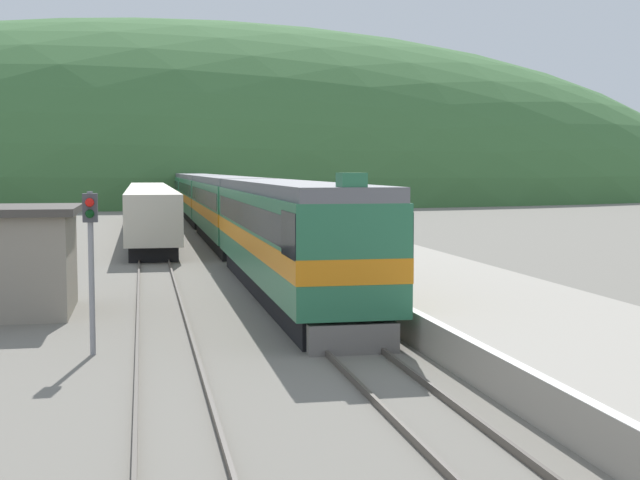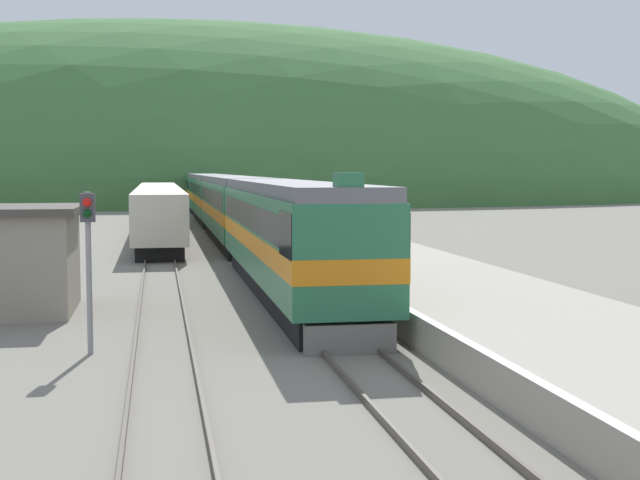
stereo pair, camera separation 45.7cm
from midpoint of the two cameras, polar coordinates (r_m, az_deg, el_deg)
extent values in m
cube|color=#4C443D|center=(73.33, -7.06, 0.95)|extent=(0.08, 180.00, 0.16)
cube|color=#4C443D|center=(73.43, -5.95, 0.97)|extent=(0.08, 180.00, 0.16)
cube|color=#4C443D|center=(73.21, -10.67, 0.90)|extent=(0.08, 180.00, 0.16)
cube|color=#4C443D|center=(73.22, -9.55, 0.92)|extent=(0.08, 180.00, 0.16)
cube|color=#9E9689|center=(54.14, 0.13, 0.12)|extent=(6.37, 140.00, 0.91)
cube|color=silver|center=(53.63, -3.09, 0.57)|extent=(0.24, 140.00, 0.01)
ellipsoid|color=#3D6B38|center=(140.49, -8.37, 2.61)|extent=(177.34, 79.80, 53.93)
cube|color=black|center=(32.82, -1.64, -2.82)|extent=(2.44, 20.40, 0.85)
cube|color=#286B47|center=(32.63, -1.65, 0.48)|extent=(2.97, 21.70, 2.93)
cube|color=orange|center=(32.65, -1.65, 0.07)|extent=(3.00, 21.72, 0.65)
cube|color=black|center=(32.59, -1.65, 1.61)|extent=(3.00, 20.40, 0.88)
cube|color=slate|center=(32.55, -1.66, 3.41)|extent=(2.80, 21.70, 0.40)
cube|color=black|center=(23.05, 2.02, 0.40)|extent=(3.01, 2.20, 1.17)
cube|color=#286B47|center=(22.32, 2.41, 3.86)|extent=(0.64, 0.80, 0.36)
cube|color=slate|center=(22.48, 2.51, -6.35)|extent=(2.32, 0.40, 0.77)
cube|color=black|center=(55.75, -5.27, 0.20)|extent=(2.44, 21.52, 0.85)
cube|color=#286B47|center=(55.64, -5.28, 2.14)|extent=(2.97, 22.89, 2.93)
cube|color=orange|center=(55.65, -5.28, 1.90)|extent=(3.00, 22.91, 0.65)
cube|color=black|center=(55.61, -5.29, 2.81)|extent=(3.00, 21.52, 0.88)
cube|color=slate|center=(55.59, -5.30, 3.86)|extent=(2.80, 22.89, 0.40)
cube|color=black|center=(79.43, -6.80, 1.48)|extent=(2.44, 21.52, 0.85)
cube|color=#286B47|center=(79.35, -6.82, 2.84)|extent=(2.97, 22.89, 2.93)
cube|color=orange|center=(79.36, -6.82, 2.67)|extent=(3.00, 22.91, 0.65)
cube|color=black|center=(79.33, -6.82, 3.31)|extent=(3.00, 21.52, 0.88)
cube|color=slate|center=(79.32, -6.83, 4.05)|extent=(2.80, 22.89, 0.40)
cube|color=black|center=(103.16, -7.63, 2.17)|extent=(2.44, 21.52, 0.85)
cube|color=#286B47|center=(103.10, -7.65, 3.22)|extent=(2.97, 22.89, 2.93)
cube|color=orange|center=(103.10, -7.64, 3.09)|extent=(3.00, 22.91, 0.65)
cube|color=black|center=(103.08, -7.65, 3.58)|extent=(3.00, 21.52, 0.88)
cube|color=slate|center=(103.07, -7.66, 4.14)|extent=(2.80, 22.89, 0.40)
cube|color=black|center=(126.91, -8.15, 2.60)|extent=(2.44, 21.52, 0.85)
cube|color=#286B47|center=(126.86, -8.16, 3.45)|extent=(2.97, 22.89, 2.93)
cube|color=orange|center=(126.87, -8.16, 3.35)|extent=(3.00, 22.91, 0.65)
cube|color=black|center=(126.85, -8.17, 3.74)|extent=(3.00, 21.52, 0.88)
cube|color=slate|center=(126.84, -8.17, 4.21)|extent=(2.80, 22.89, 0.40)
cube|color=black|center=(64.30, -10.07, 0.70)|extent=(2.46, 38.78, 0.80)
cube|color=beige|center=(64.21, -10.09, 2.22)|extent=(2.90, 40.39, 2.60)
cylinder|color=gray|center=(22.89, -14.02, -2.08)|extent=(0.14, 0.14, 4.09)
cube|color=#424247|center=(22.76, -14.10, 2.02)|extent=(0.36, 0.28, 0.71)
sphere|color=red|center=(22.58, -14.13, 2.35)|extent=(0.22, 0.22, 0.22)
sphere|color=black|center=(22.59, -14.12, 1.66)|extent=(0.22, 0.22, 0.22)
camera|label=1|loc=(0.23, -89.52, 0.04)|focal=50.00mm
camera|label=2|loc=(0.23, 90.48, -0.04)|focal=50.00mm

